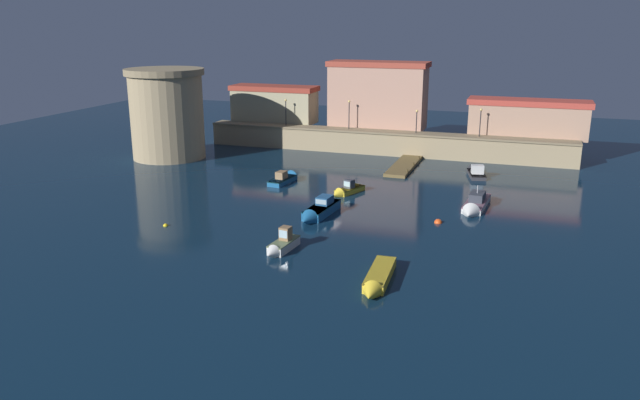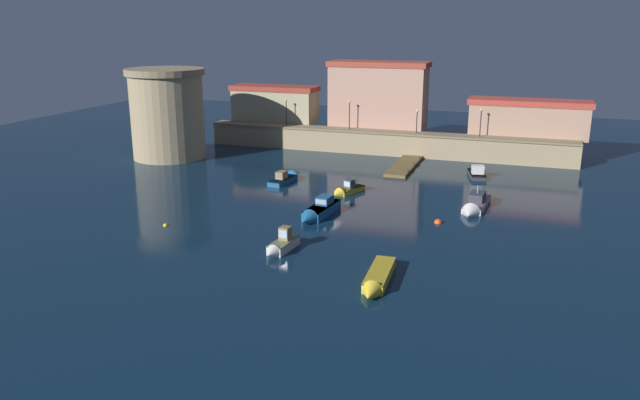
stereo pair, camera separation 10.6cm
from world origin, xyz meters
The scene contains 18 objects.
ground_plane centered at (0.00, 0.00, 0.00)m, with size 133.84×133.84×0.00m, color #0C2338.
quay_wall centered at (0.00, 23.60, 1.56)m, with size 49.09×2.88×3.09m.
old_town_backdrop centered at (-0.24, 27.16, 6.37)m, with size 48.87×5.00×9.01m.
fortress_tower centered at (-25.67, 12.43, 5.76)m, with size 9.95×9.95×11.39m.
pier_dock centered at (4.36, 16.75, 0.18)m, with size 2.53×11.12×0.70m.
quay_lamp_0 centered at (-13.81, 23.60, 5.51)m, with size 0.32×0.32×3.66m.
quay_lamp_1 centered at (-4.68, 23.60, 5.62)m, with size 0.32×0.32×3.86m.
quay_lamp_2 centered at (4.43, 23.60, 5.13)m, with size 0.32×0.32×3.01m.
quay_lamp_3 centered at (12.47, 23.60, 5.44)m, with size 0.32×0.32×3.55m.
moored_boat_0 centered at (14.20, 1.71, 0.42)m, with size 2.32×7.47×2.66m.
moored_boat_1 centered at (0.91, -5.21, 0.52)m, with size 2.20×6.84×1.93m.
moored_boat_2 centered at (12.93, 15.74, 0.37)m, with size 2.81×5.61×1.99m.
moored_boat_3 centered at (1.10, 2.94, 0.37)m, with size 2.81×4.79×1.77m.
moored_boat_4 centered at (1.09, -14.52, 0.51)m, with size 1.61×4.37×1.99m.
moored_boat_5 centered at (-6.69, 5.83, 0.38)m, with size 2.07×5.57×1.79m.
moored_boat_6 centered at (9.68, -18.28, 0.38)m, with size 1.78×6.82×1.35m.
mooring_buoy_0 centered at (-10.82, -12.05, 0.00)m, with size 0.44×0.44×0.44m, color yellow.
mooring_buoy_1 centered at (11.56, -3.46, 0.00)m, with size 0.70×0.70×0.70m, color #EA4C19.
Camera 2 is at (18.72, -56.29, 17.36)m, focal length 34.93 mm.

